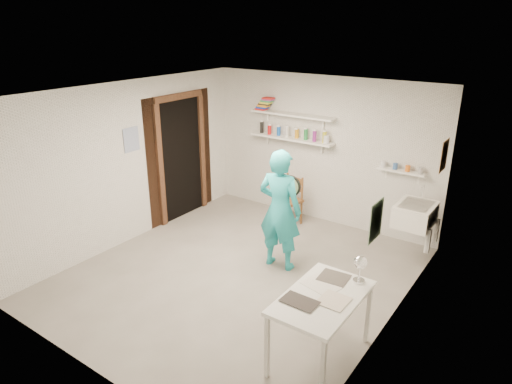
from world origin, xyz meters
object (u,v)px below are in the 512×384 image
Objects in this scene: belfast_sink at (415,214)px; desk_lamp at (360,262)px; wall_clock at (290,186)px; wooden_chair at (288,201)px; work_table at (320,328)px; man at (280,210)px.

belfast_sink is 4.37× the size of desk_lamp.
wooden_chair is at bearing 116.69° from wall_clock.
wooden_chair is 0.75× the size of work_table.
wooden_chair is at bearing 134.66° from desk_lamp.
man is 5.56× the size of wall_clock.
wall_clock reaches higher than wooden_chair.
belfast_sink is 2.01× the size of wall_clock.
wall_clock is at bearing -100.25° from man.
wall_clock is (-1.41, -0.98, 0.41)m from belfast_sink.
work_table is at bearing -92.48° from belfast_sink.
man is 1.76m from desk_lamp.
wall_clock reaches higher than work_table.
desk_lamp reaches higher than wooden_chair.
belfast_sink is 0.55× the size of work_table.
man is (-1.43, -1.20, 0.13)m from belfast_sink.
man reaches higher than belfast_sink.
wall_clock is at bearing -47.10° from wooden_chair.
belfast_sink is 2.56m from work_table.
wall_clock is 1.40m from wooden_chair.
belfast_sink is 0.36× the size of man.
desk_lamp is (2.13, -2.15, 0.54)m from wooden_chair.
desk_lamp is at bearing 67.58° from work_table.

